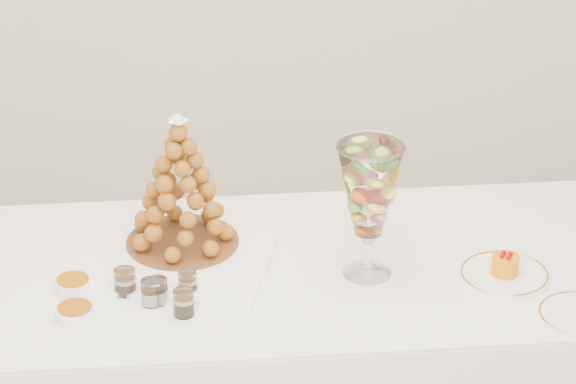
{
  "coord_description": "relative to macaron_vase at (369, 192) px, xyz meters",
  "views": [
    {
      "loc": [
        -0.06,
        -2.93,
        2.65
      ],
      "look_at": [
        0.08,
        0.22,
        1.0
      ],
      "focal_mm": 85.0,
      "sensor_mm": 36.0,
      "label": 1
    }
  ],
  "objects": [
    {
      "name": "verrine_a",
      "position": [
        -0.63,
        -0.08,
        -0.2
      ],
      "size": [
        0.07,
        0.07,
        0.07
      ],
      "primitive_type": "cylinder",
      "rotation": [
        0.0,
        0.0,
        0.23
      ],
      "color": "white",
      "rests_on": "buffet_table"
    },
    {
      "name": "macaron_vase",
      "position": [
        0.0,
        0.0,
        0.0
      ],
      "size": [
        0.17,
        0.17,
        0.37
      ],
      "color": "white",
      "rests_on": "buffet_table"
    },
    {
      "name": "mousse_cake",
      "position": [
        0.36,
        -0.04,
        -0.2
      ],
      "size": [
        0.07,
        0.07,
        0.06
      ],
      "color": "orange",
      "rests_on": "cake_plate"
    },
    {
      "name": "ramekin_back",
      "position": [
        -0.76,
        -0.05,
        -0.23
      ],
      "size": [
        0.09,
        0.09,
        0.03
      ],
      "primitive_type": "cylinder",
      "color": "white",
      "rests_on": "buffet_table"
    },
    {
      "name": "verrine_c",
      "position": [
        -0.47,
        -0.09,
        -0.21
      ],
      "size": [
        0.06,
        0.06,
        0.06
      ],
      "primitive_type": "cylinder",
      "rotation": [
        0.0,
        0.0,
        0.33
      ],
      "color": "white",
      "rests_on": "buffet_table"
    },
    {
      "name": "verrine_d",
      "position": [
        -0.56,
        -0.13,
        -0.21
      ],
      "size": [
        0.06,
        0.06,
        0.07
      ],
      "primitive_type": "cylinder",
      "rotation": [
        0.0,
        0.0,
        0.19
      ],
      "color": "white",
      "rests_on": "buffet_table"
    },
    {
      "name": "croquembouche",
      "position": [
        -0.49,
        0.15,
        -0.04
      ],
      "size": [
        0.31,
        0.31,
        0.38
      ],
      "rotation": [
        0.0,
        0.0,
        -0.13
      ],
      "color": "brown",
      "rests_on": "lace_tray"
    },
    {
      "name": "ramekin_front",
      "position": [
        -0.75,
        -0.19,
        -0.23
      ],
      "size": [
        0.1,
        0.1,
        0.03
      ],
      "primitive_type": "cylinder",
      "color": "white",
      "rests_on": "buffet_table"
    },
    {
      "name": "verrine_e",
      "position": [
        -0.48,
        -0.18,
        -0.21
      ],
      "size": [
        0.06,
        0.06,
        0.07
      ],
      "primitive_type": "cylinder",
      "rotation": [
        0.0,
        0.0,
        -0.09
      ],
      "color": "white",
      "rests_on": "buffet_table"
    },
    {
      "name": "verrine_b",
      "position": [
        -0.54,
        -0.12,
        -0.21
      ],
      "size": [
        0.06,
        0.06,
        0.07
      ],
      "primitive_type": "cylinder",
      "rotation": [
        0.0,
        0.0,
        0.23
      ],
      "color": "white",
      "rests_on": "buffet_table"
    },
    {
      "name": "lace_tray",
      "position": [
        -0.52,
        0.07,
        -0.23
      ],
      "size": [
        0.61,
        0.51,
        0.02
      ],
      "primitive_type": "cube",
      "rotation": [
        0.0,
        0.0,
        -0.23
      ],
      "color": "white",
      "rests_on": "buffet_table"
    },
    {
      "name": "cake_plate",
      "position": [
        0.36,
        -0.04,
        -0.24
      ],
      "size": [
        0.24,
        0.24,
        0.01
      ],
      "primitive_type": "cylinder",
      "color": "white",
      "rests_on": "buffet_table"
    }
  ]
}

